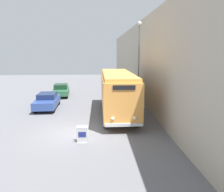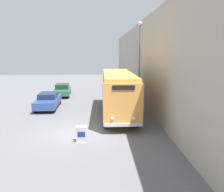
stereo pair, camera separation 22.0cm
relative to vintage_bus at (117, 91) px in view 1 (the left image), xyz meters
name	(u,v)px [view 1 (the left image)]	position (x,y,z in m)	size (l,w,h in m)	color
ground_plane	(74,133)	(-3.17, -4.43, -1.99)	(80.00, 80.00, 0.00)	slate
building_wall_right	(141,62)	(2.99, 5.57, 2.24)	(0.30, 60.00, 8.44)	#B2A893
vintage_bus	(117,91)	(0.00, 0.00, 0.00)	(2.55, 9.74, 3.53)	black
sign_board	(82,135)	(-2.54, -5.97, -1.51)	(0.63, 0.37, 0.99)	gray
streetlamp	(139,56)	(1.97, 1.20, 2.92)	(0.36, 0.36, 7.78)	#595E60
parked_car_near	(47,101)	(-6.40, 2.33, -1.24)	(2.01, 4.56, 1.44)	black
parked_car_mid	(61,90)	(-6.14, 8.44, -1.25)	(2.17, 4.51, 1.44)	black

